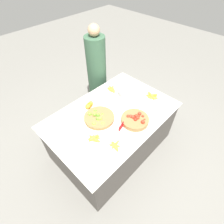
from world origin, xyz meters
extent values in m
plane|color=gray|center=(0.00, 0.00, 0.00)|extent=(12.00, 12.00, 0.00)
cube|color=#4C4742|center=(0.00, 0.00, 0.38)|extent=(1.70, 1.13, 0.75)
cube|color=silver|center=(0.00, 0.00, 0.76)|extent=(1.77, 1.18, 0.01)
cylinder|color=olive|center=(-0.18, 0.07, 0.79)|extent=(0.40, 0.40, 0.05)
sphere|color=#7AB238|center=(-0.20, 0.13, 0.83)|extent=(0.05, 0.05, 0.05)
sphere|color=#7AB238|center=(-0.17, 0.09, 0.82)|extent=(0.04, 0.04, 0.04)
sphere|color=#6BA333|center=(-0.14, 0.19, 0.80)|extent=(0.05, 0.05, 0.05)
sphere|color=#6BA333|center=(-0.17, 0.09, 0.82)|extent=(0.05, 0.05, 0.05)
sphere|color=#7AB238|center=(-0.22, 0.05, 0.82)|extent=(0.05, 0.05, 0.05)
sphere|color=#89BC42|center=(-0.14, 0.11, 0.79)|extent=(0.05, 0.05, 0.05)
sphere|color=#6BA333|center=(-0.22, 0.04, 0.80)|extent=(0.04, 0.04, 0.04)
sphere|color=#6BA333|center=(-0.12, 0.07, 0.79)|extent=(0.05, 0.05, 0.05)
sphere|color=#89BC42|center=(-0.20, 0.03, 0.82)|extent=(0.05, 0.05, 0.05)
sphere|color=#7AB238|center=(-0.24, 0.19, 0.82)|extent=(0.05, 0.05, 0.05)
sphere|color=#89BC42|center=(-0.22, -0.05, 0.80)|extent=(0.05, 0.05, 0.05)
sphere|color=#89BC42|center=(-0.16, 0.18, 0.79)|extent=(0.04, 0.04, 0.04)
sphere|color=#89BC42|center=(-0.31, 0.03, 0.81)|extent=(0.05, 0.05, 0.05)
cylinder|color=olive|center=(0.12, -0.30, 0.79)|extent=(0.36, 0.36, 0.06)
sphere|color=red|center=(0.19, -0.40, 0.80)|extent=(0.05, 0.05, 0.05)
sphere|color=red|center=(0.14, -0.32, 0.83)|extent=(0.05, 0.05, 0.05)
sphere|color=red|center=(0.16, -0.31, 0.83)|extent=(0.04, 0.04, 0.04)
sphere|color=red|center=(0.08, -0.21, 0.82)|extent=(0.05, 0.05, 0.05)
sphere|color=red|center=(0.15, -0.29, 0.83)|extent=(0.05, 0.05, 0.05)
sphere|color=red|center=(0.10, -0.24, 0.83)|extent=(0.05, 0.05, 0.05)
sphere|color=red|center=(0.18, -0.26, 0.79)|extent=(0.04, 0.04, 0.04)
sphere|color=red|center=(0.18, -0.31, 0.82)|extent=(0.05, 0.05, 0.05)
sphere|color=red|center=(0.02, -0.34, 0.78)|extent=(0.04, 0.04, 0.04)
sphere|color=red|center=(0.14, -0.27, 0.80)|extent=(0.05, 0.05, 0.05)
sphere|color=red|center=(0.22, -0.35, 0.81)|extent=(0.05, 0.05, 0.05)
sphere|color=red|center=(0.09, -0.19, 0.80)|extent=(0.04, 0.04, 0.04)
sphere|color=red|center=(0.14, -0.38, 0.80)|extent=(0.04, 0.04, 0.04)
sphere|color=red|center=(0.11, -0.27, 0.83)|extent=(0.05, 0.05, 0.05)
sphere|color=red|center=(0.13, -0.42, 0.84)|extent=(0.05, 0.05, 0.05)
sphere|color=red|center=(0.22, -0.30, 0.83)|extent=(0.05, 0.05, 0.05)
sphere|color=red|center=(0.10, -0.32, 0.83)|extent=(0.05, 0.05, 0.05)
sphere|color=orange|center=(-0.15, 0.33, 0.80)|extent=(0.08, 0.08, 0.08)
sphere|color=orange|center=(-0.11, 0.34, 0.80)|extent=(0.07, 0.07, 0.07)
sphere|color=orange|center=(-0.11, 0.35, 0.80)|extent=(0.07, 0.07, 0.07)
sphere|color=orange|center=(-0.08, 0.35, 0.80)|extent=(0.07, 0.07, 0.07)
cylinder|color=#B7B7BF|center=(0.47, 0.11, 0.81)|extent=(0.29, 0.29, 0.10)
cube|color=red|center=(-0.10, -0.26, 0.81)|extent=(0.11, 0.03, 0.09)
ellipsoid|color=yellow|center=(0.66, -0.15, 0.78)|extent=(0.04, 0.12, 0.03)
ellipsoid|color=yellow|center=(0.67, -0.21, 0.78)|extent=(0.11, 0.15, 0.04)
ellipsoid|color=yellow|center=(0.70, -0.23, 0.78)|extent=(0.15, 0.06, 0.03)
ellipsoid|color=yellow|center=(0.68, -0.19, 0.78)|extent=(0.03, 0.14, 0.03)
ellipsoid|color=yellow|center=(0.67, -0.19, 0.78)|extent=(0.10, 0.14, 0.03)
ellipsoid|color=yellow|center=(0.70, -0.20, 0.81)|extent=(0.11, 0.09, 0.04)
ellipsoid|color=yellow|center=(0.68, -0.15, 0.80)|extent=(0.09, 0.15, 0.03)
ellipsoid|color=yellow|center=(0.39, 0.40, 0.78)|extent=(0.12, 0.08, 0.03)
ellipsoid|color=yellow|center=(0.36, 0.41, 0.78)|extent=(0.05, 0.12, 0.03)
ellipsoid|color=yellow|center=(0.40, 0.36, 0.78)|extent=(0.08, 0.13, 0.03)
ellipsoid|color=yellow|center=(0.37, 0.35, 0.78)|extent=(0.06, 0.13, 0.04)
ellipsoid|color=yellow|center=(0.39, 0.37, 0.80)|extent=(0.14, 0.09, 0.03)
ellipsoid|color=yellow|center=(0.39, 0.38, 0.80)|extent=(0.06, 0.15, 0.03)
ellipsoid|color=yellow|center=(-0.46, -0.15, 0.78)|extent=(0.10, 0.16, 0.03)
ellipsoid|color=yellow|center=(-0.43, -0.13, 0.78)|extent=(0.14, 0.07, 0.03)
ellipsoid|color=yellow|center=(-0.45, -0.13, 0.78)|extent=(0.14, 0.11, 0.03)
ellipsoid|color=yellow|center=(-0.45, -0.13, 0.78)|extent=(0.07, 0.12, 0.03)
ellipsoid|color=yellow|center=(-0.47, -0.10, 0.78)|extent=(0.12, 0.06, 0.03)
ellipsoid|color=yellow|center=(-0.46, -0.13, 0.80)|extent=(0.04, 0.13, 0.03)
ellipsoid|color=yellow|center=(-0.45, -0.13, 0.80)|extent=(0.13, 0.05, 0.03)
ellipsoid|color=yellow|center=(-0.35, -0.38, 0.78)|extent=(0.10, 0.13, 0.03)
ellipsoid|color=yellow|center=(-0.36, -0.39, 0.78)|extent=(0.08, 0.16, 0.03)
ellipsoid|color=yellow|center=(-0.33, -0.37, 0.78)|extent=(0.15, 0.04, 0.03)
ellipsoid|color=yellow|center=(-0.35, -0.39, 0.78)|extent=(0.08, 0.14, 0.03)
cylinder|color=#385B42|center=(0.52, 0.87, 0.72)|extent=(0.33, 0.33, 1.43)
sphere|color=tan|center=(0.52, 0.87, 1.52)|extent=(0.18, 0.18, 0.18)
camera|label=1|loc=(-1.19, -1.15, 2.50)|focal=28.00mm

